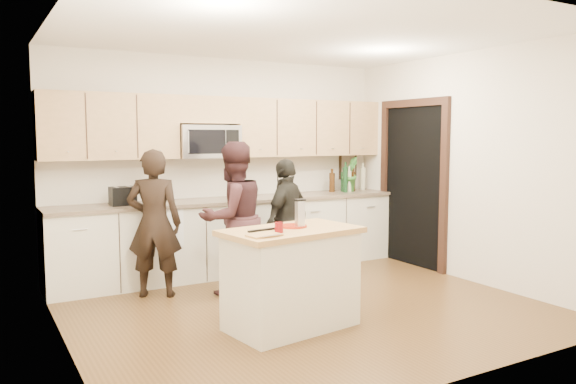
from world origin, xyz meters
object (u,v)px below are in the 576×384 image
island (291,278)px  woman_right (287,220)px  toaster (123,196)px  woman_center (233,218)px  woman_left (154,223)px

island → woman_right: woman_right is taller
toaster → woman_right: (1.74, -0.68, -0.32)m
island → woman_right: bearing=53.7°
woman_right → woman_center: bearing=-19.9°
woman_center → toaster: bearing=-51.3°
island → toaster: 2.41m
woman_left → woman_center: (0.78, -0.30, 0.04)m
island → woman_center: woman_center is taller
island → woman_center: bearing=81.4°
island → toaster: bearing=106.3°
woman_left → woman_right: 1.55m
toaster → woman_right: bearing=-21.3°
woman_center → woman_right: 0.79m
woman_left → woman_right: (1.55, -0.14, -0.07)m
woman_left → woman_center: bearing=-173.6°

